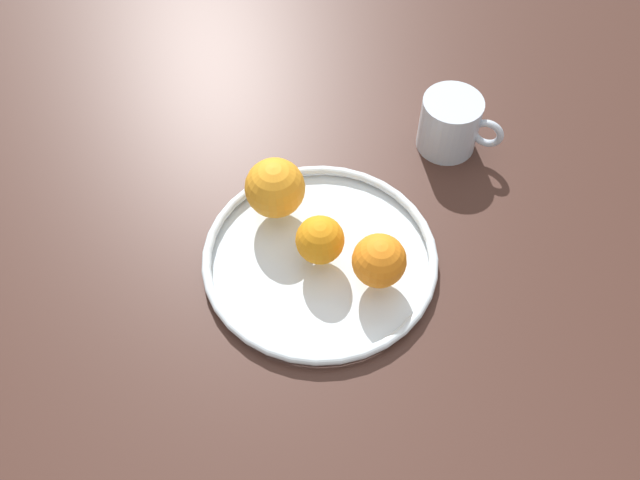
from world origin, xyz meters
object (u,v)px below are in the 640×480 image
orange_back_right (275,188)px  ambient_mug (451,124)px  orange_center (319,237)px  fruit_bowl (320,258)px  orange_front_right (381,258)px

orange_back_right → ambient_mug: 27.07cm
orange_center → ambient_mug: (8.49, 25.46, -0.67)cm
fruit_bowl → orange_front_right: (7.71, 0.45, 4.18)cm
fruit_bowl → ambient_mug: bearing=72.4°
fruit_bowl → ambient_mug: 27.29cm
orange_front_right → orange_back_right: size_ratio=0.85×
fruit_bowl → orange_center: orange_center is taller
orange_center → ambient_mug: 26.84cm
orange_center → orange_front_right: size_ratio=0.92×
fruit_bowl → orange_front_right: size_ratio=4.52×
orange_front_right → ambient_mug: 25.40cm
orange_center → orange_back_right: bearing=153.2°
fruit_bowl → orange_center: size_ratio=4.92×
orange_back_right → orange_center: bearing=-26.8°
orange_front_right → orange_back_right: (-15.99, 3.96, 0.58)cm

